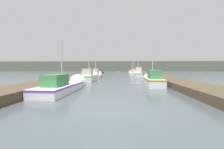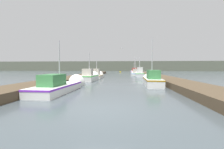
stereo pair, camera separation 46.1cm
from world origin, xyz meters
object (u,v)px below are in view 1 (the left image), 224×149
fishing_boat_2 (90,77)px  mooring_piling_0 (150,75)px  fishing_boat_0 (65,85)px  fishing_boat_7 (132,72)px  mooring_piling_1 (88,75)px  fishing_boat_1 (152,80)px  fishing_boat_5 (134,73)px  fishing_boat_6 (132,72)px  seagull_lead (120,48)px  fishing_boat_4 (138,74)px  fishing_boat_3 (96,75)px  channel_buoy (118,72)px

fishing_boat_2 → mooring_piling_0: 7.86m
fishing_boat_0 → mooring_piling_0: bearing=51.8°
fishing_boat_7 → mooring_piling_1: 20.80m
fishing_boat_1 → fishing_boat_5: size_ratio=1.20×
fishing_boat_2 → fishing_boat_0: bearing=-88.5°
fishing_boat_1 → fishing_boat_6: bearing=93.1°
fishing_boat_1 → seagull_lead: 14.27m
fishing_boat_4 → fishing_boat_6: bearing=93.1°
fishing_boat_1 → fishing_boat_2: size_ratio=1.21×
fishing_boat_4 → fishing_boat_5: fishing_boat_5 is taller
fishing_boat_2 → fishing_boat_3: bearing=91.5°
seagull_lead → mooring_piling_1: bearing=38.8°
fishing_boat_2 → seagull_lead: seagull_lead is taller
fishing_boat_1 → channel_buoy: fishing_boat_1 is taller
mooring_piling_1 → mooring_piling_0: bearing=-19.8°
fishing_boat_3 → fishing_boat_7: bearing=68.8°
fishing_boat_5 → fishing_boat_7: (0.24, 9.88, 0.04)m
fishing_boat_3 → mooring_piling_1: fishing_boat_3 is taller
fishing_boat_3 → fishing_boat_4: bearing=26.1°
fishing_boat_0 → fishing_boat_6: bearing=78.0°
fishing_boat_3 → channel_buoy: 24.54m
fishing_boat_4 → mooring_piling_1: size_ratio=4.55×
fishing_boat_0 → fishing_boat_3: fishing_boat_0 is taller
fishing_boat_2 → fishing_boat_6: size_ratio=0.74×
fishing_boat_0 → fishing_boat_1: fishing_boat_1 is taller
fishing_boat_0 → fishing_boat_3: 12.92m
fishing_boat_6 → mooring_piling_0: (1.06, -18.37, 0.15)m
fishing_boat_3 → fishing_boat_6: bearing=64.4°
fishing_boat_0 → fishing_boat_2: fishing_boat_2 is taller
fishing_boat_0 → mooring_piling_1: (-1.12, 12.54, 0.14)m
fishing_boat_1 → mooring_piling_1: bearing=136.5°
fishing_boat_2 → fishing_boat_5: fishing_boat_5 is taller
fishing_boat_2 → fishing_boat_6: (6.72, 19.47, -0.00)m
fishing_boat_5 → mooring_piling_1: fishing_boat_5 is taller
fishing_boat_1 → fishing_boat_4: fishing_boat_1 is taller
fishing_boat_2 → mooring_piling_0: (7.78, 1.10, 0.15)m
fishing_boat_7 → channel_buoy: 6.87m
seagull_lead → fishing_boat_7: bearing=-107.5°
fishing_boat_7 → fishing_boat_6: bearing=-86.6°
channel_buoy → fishing_boat_3: bearing=-96.6°
fishing_boat_3 → mooring_piling_1: size_ratio=4.70×
fishing_boat_1 → fishing_boat_3: bearing=131.1°
fishing_boat_7 → fishing_boat_3: bearing=-104.7°
fishing_boat_3 → channel_buoy: (2.82, 24.38, -0.26)m
fishing_boat_2 → fishing_boat_4: size_ratio=1.02×
fishing_boat_7 → fishing_boat_4: bearing=-84.2°
seagull_lead → fishing_boat_2: bearing=62.2°
fishing_boat_4 → channel_buoy: 21.20m
fishing_boat_0 → mooring_piling_1: size_ratio=5.99×
fishing_boat_2 → mooring_piling_0: fishing_boat_2 is taller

